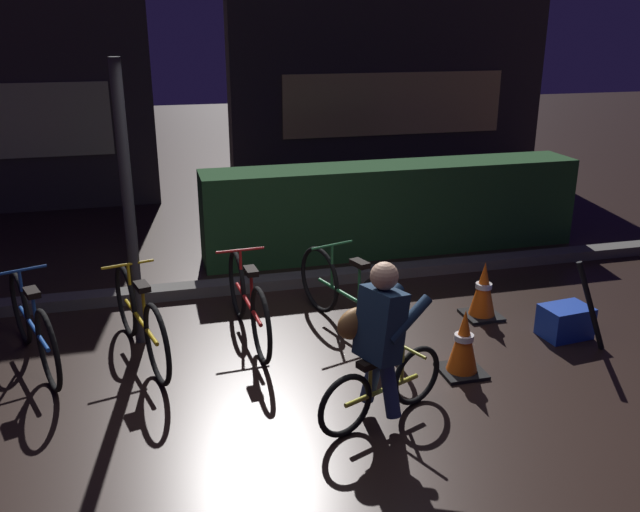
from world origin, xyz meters
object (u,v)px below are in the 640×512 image
object	(u,v)px
blue_crate	(565,321)
cyclist	(379,342)
parked_bike_center_right	(248,302)
street_post	(129,209)
parked_bike_right_mid	(348,295)
traffic_cone_near	(464,343)
parked_bike_left_mid	(33,326)
traffic_cone_far	(483,291)
closed_umbrella	(591,306)
parked_bike_center_left	(140,319)

from	to	relation	value
blue_crate	cyclist	distance (m)	2.38
parked_bike_center_right	street_post	bearing A→B (deg)	77.12
parked_bike_right_mid	cyclist	bearing A→B (deg)	153.50
parked_bike_right_mid	traffic_cone_near	distance (m)	1.27
parked_bike_right_mid	cyclist	distance (m)	1.58
street_post	parked_bike_left_mid	size ratio (longest dim) A/B	1.57
parked_bike_center_right	blue_crate	distance (m)	2.97
street_post	traffic_cone_far	size ratio (longest dim) A/B	4.37
closed_umbrella	blue_crate	bearing A→B (deg)	-46.75
closed_umbrella	cyclist	bearing A→B (deg)	46.66
street_post	parked_bike_center_right	bearing A→B (deg)	-9.29
parked_bike_center_right	traffic_cone_near	bearing A→B (deg)	-128.61
blue_crate	traffic_cone_far	bearing A→B (deg)	132.15
parked_bike_left_mid	traffic_cone_far	world-z (taller)	parked_bike_left_mid
traffic_cone_far	closed_umbrella	xyz separation A→B (m)	(0.60, -0.85, 0.13)
traffic_cone_near	traffic_cone_far	size ratio (longest dim) A/B	0.99
street_post	parked_bike_center_right	size ratio (longest dim) A/B	1.50
parked_bike_left_mid	cyclist	distance (m)	3.00
street_post	parked_bike_center_left	distance (m)	0.97
parked_bike_center_right	traffic_cone_near	xyz separation A→B (m)	(1.63, -1.14, -0.08)
parked_bike_center_right	traffic_cone_near	distance (m)	1.99
parked_bike_left_mid	parked_bike_center_right	xyz separation A→B (m)	(1.85, 0.06, -0.00)
parked_bike_center_left	blue_crate	xyz separation A→B (m)	(3.84, -0.58, -0.21)
parked_bike_center_right	traffic_cone_far	xyz separation A→B (m)	(2.33, -0.14, -0.07)
traffic_cone_near	traffic_cone_far	world-z (taller)	traffic_cone_far
parked_bike_center_left	parked_bike_right_mid	bearing A→B (deg)	-101.65
parked_bike_left_mid	parked_bike_center_right	size ratio (longest dim) A/B	0.96
traffic_cone_near	traffic_cone_far	bearing A→B (deg)	54.94
street_post	cyclist	size ratio (longest dim) A/B	2.04
parked_bike_center_left	blue_crate	world-z (taller)	parked_bike_center_left
traffic_cone_far	cyclist	bearing A→B (deg)	-137.75
traffic_cone_near	parked_bike_left_mid	bearing A→B (deg)	162.81
parked_bike_center_left	traffic_cone_far	size ratio (longest dim) A/B	2.89
parked_bike_center_left	street_post	bearing A→B (deg)	-11.03
parked_bike_left_mid	parked_bike_center_left	distance (m)	0.89
parked_bike_left_mid	blue_crate	distance (m)	4.77
parked_bike_left_mid	traffic_cone_far	size ratio (longest dim) A/B	2.79
traffic_cone_near	traffic_cone_far	distance (m)	1.22
parked_bike_right_mid	traffic_cone_near	world-z (taller)	parked_bike_right_mid
traffic_cone_near	parked_bike_right_mid	bearing A→B (deg)	122.66
street_post	blue_crate	distance (m)	4.11
parked_bike_right_mid	blue_crate	distance (m)	2.05
street_post	traffic_cone_near	distance (m)	3.08
street_post	parked_bike_center_left	size ratio (longest dim) A/B	1.52
parked_bike_left_mid	traffic_cone_near	distance (m)	3.64
parked_bike_left_mid	parked_bike_center_left	world-z (taller)	parked_bike_center_left
parked_bike_left_mid	parked_bike_center_left	size ratio (longest dim) A/B	0.97
parked_bike_left_mid	traffic_cone_far	distance (m)	4.18
street_post	traffic_cone_near	bearing A→B (deg)	-26.47
parked_bike_left_mid	parked_bike_right_mid	size ratio (longest dim) A/B	0.99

